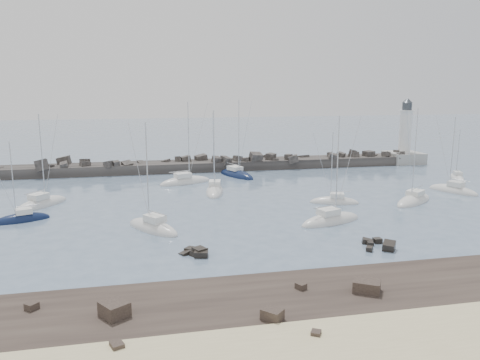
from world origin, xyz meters
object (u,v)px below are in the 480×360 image
sailboat_4 (185,182)px  sailboat_6 (215,192)px  sailboat_9 (334,202)px  sailboat_11 (413,201)px  sailboat_12 (457,178)px  sailboat_2 (22,220)px  sailboat_3 (42,205)px  sailboat_10 (453,191)px  sailboat_5 (153,228)px  lighthouse (404,149)px  sailboat_8 (236,175)px  sailboat_7 (331,221)px

sailboat_4 → sailboat_6: sailboat_4 is taller
sailboat_9 → sailboat_11: size_ratio=0.76×
sailboat_12 → sailboat_2: bearing=-169.7°
sailboat_3 → sailboat_10: bearing=-3.8°
sailboat_2 → sailboat_6: 27.75m
sailboat_5 → sailboat_11: 37.22m
sailboat_2 → sailboat_6: bearing=22.6°
lighthouse → sailboat_12: lighthouse is taller
sailboat_6 → sailboat_5: bearing=-119.4°
sailboat_4 → sailboat_11: sailboat_4 is taller
sailboat_8 → sailboat_5: bearing=-117.7°
lighthouse → sailboat_6: size_ratio=1.05×
lighthouse → sailboat_6: bearing=-155.2°
sailboat_9 → sailboat_10: bearing=7.8°
sailboat_3 → sailboat_4: bearing=28.7°
sailboat_11 → sailboat_9: bearing=171.1°
sailboat_6 → sailboat_7: (11.26, -19.05, -0.01)m
sailboat_12 → sailboat_6: bearing=-177.4°
sailboat_6 → sailboat_12: 44.16m
sailboat_5 → sailboat_12: sailboat_5 is taller
sailboat_6 → sailboat_10: 37.33m
sailboat_3 → sailboat_5: bearing=-44.3°
sailboat_4 → sailboat_12: 48.30m
sailboat_8 → sailboat_10: sailboat_8 is taller
sailboat_8 → sailboat_9: 24.96m
sailboat_2 → sailboat_7: size_ratio=0.77×
sailboat_4 → lighthouse: bearing=14.3°
sailboat_2 → sailboat_11: (52.47, -1.27, -0.00)m
sailboat_5 → sailboat_12: (54.05, 19.61, -0.02)m
sailboat_12 → sailboat_5: bearing=-160.1°
sailboat_7 → sailboat_9: size_ratio=1.27×
sailboat_5 → sailboat_10: 47.68m
sailboat_2 → sailboat_7: (36.88, -8.39, 0.01)m
sailboat_4 → sailboat_12: size_ratio=1.55×
sailboat_3 → sailboat_7: size_ratio=0.98×
sailboat_9 → sailboat_7: bearing=-115.8°
sailboat_3 → sailboat_8: size_ratio=0.91×
sailboat_7 → sailboat_8: 32.38m
sailboat_3 → sailboat_10: (61.32, -4.09, -0.00)m
sailboat_9 → sailboat_6: bearing=146.8°
sailboat_4 → sailboat_5: bearing=-103.4°
sailboat_9 → sailboat_10: size_ratio=0.86×
lighthouse → sailboat_6: lighthouse is taller
sailboat_7 → sailboat_9: 9.86m
sailboat_6 → sailboat_9: (15.55, -10.17, -0.02)m
sailboat_4 → sailboat_6: (3.78, -8.26, 0.01)m
sailboat_3 → sailboat_12: bearing=4.3°
sailboat_10 → sailboat_6: bearing=168.7°
sailboat_11 → sailboat_10: bearing=25.4°
lighthouse → sailboat_3: bearing=-161.1°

